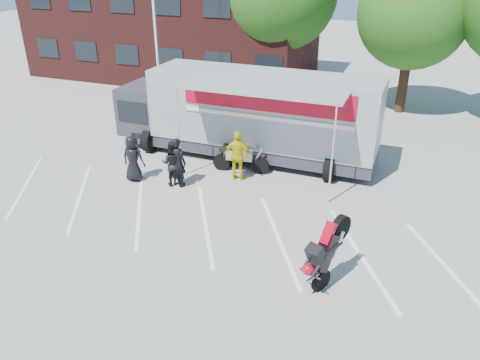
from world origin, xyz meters
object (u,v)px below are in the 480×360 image
Objects in this scene: stunt_bike_rider at (334,277)px; tree_mid at (414,13)px; parked_motorcycle at (241,172)px; spectator_leather_b at (177,162)px; flagpole at (159,12)px; spectator_hivis at (238,156)px; transporter_truck at (251,156)px; spectator_leather_c at (173,163)px; spectator_leather_a at (133,158)px.

tree_mid is at bearing 111.49° from stunt_bike_rider.
spectator_leather_b is (-1.67, -1.93, 0.92)m from parked_motorcycle.
parked_motorcycle is at bearing -39.63° from flagpole.
flagpole reaches higher than spectator_hivis.
transporter_truck is 1.56m from parked_motorcycle.
tree_mid is 4.17× the size of spectator_leather_b.
stunt_bike_rider is at bearing -54.35° from transporter_truck.
spectator_leather_b is at bearing -119.47° from tree_mid.
spectator_leather_c is at bearing 127.21° from parked_motorcycle.
tree_mid is 15.41m from spectator_leather_a.
spectator_leather_b is 0.21m from spectator_leather_c.
spectator_leather_b is at bearing -57.51° from flagpole.
flagpole is 9.43m from parked_motorcycle.
parked_motorcycle is 1.18× the size of spectator_hivis.
stunt_bike_rider is at bearing -91.88° from tree_mid.
spectator_leather_b is (1.74, 0.16, 0.05)m from spectator_leather_a.
spectator_hivis reaches higher than spectator_leather_a.
parked_motorcycle is at bearing -151.44° from spectator_leather_a.
parked_motorcycle is 1.17m from spectator_hivis.
tree_mid is 12.33m from parked_motorcycle.
spectator_hivis reaches higher than spectator_leather_c.
flagpole is 12.31m from tree_mid.
tree_mid is (11.24, 5.00, -0.11)m from flagpole.
tree_mid is at bearing 58.71° from transporter_truck.
parked_motorcycle is at bearing 155.10° from stunt_bike_rider.
spectator_hivis is (0.29, -2.23, 0.94)m from transporter_truck.
flagpole is at bearing -72.19° from spectator_leather_a.
parked_motorcycle is (0.14, -1.55, 0.00)m from transporter_truck.
transporter_truck is at bearing -109.44° from spectator_leather_b.
flagpole is 4.24× the size of spectator_hivis.
tree_mid is 4.07× the size of spectator_hivis.
spectator_leather_c is at bearing -120.21° from tree_mid.
flagpole is at bearing -48.21° from spectator_hivis.
spectator_leather_a is 1.02× the size of spectator_leather_c.
spectator_leather_c is at bearing -116.06° from transporter_truck.
spectator_leather_b is at bearing -177.64° from spectator_leather_a.
flagpole is 4.35× the size of spectator_leather_b.
spectator_hivis is (6.28, -5.75, -4.11)m from flagpole.
spectator_leather_c is (4.26, -7.00, -4.20)m from flagpole.
stunt_bike_rider is 1.08× the size of spectator_hivis.
spectator_leather_b is 1.08× the size of spectator_leather_c.
flagpole reaches higher than transporter_truck.
transporter_truck is at bearing -129.60° from spectator_leather_c.
tree_mid reaches higher than spectator_leather_a.
stunt_bike_rider is (4.62, -5.18, 0.00)m from parked_motorcycle.
spectator_leather_b is (4.46, -7.01, -4.13)m from flagpole.
tree_mid is 11.17m from transporter_truck.
transporter_truck is at bearing -30.48° from flagpole.
spectator_leather_a is 0.92× the size of spectator_hivis.
flagpole is 8.74m from spectator_leather_a.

